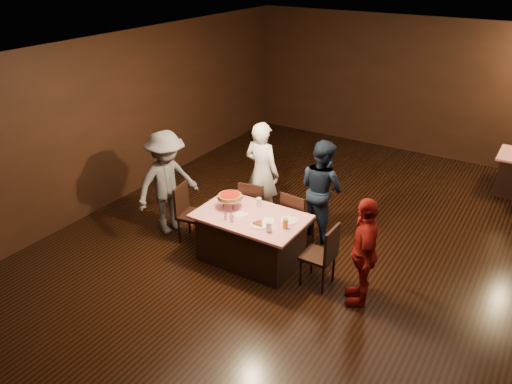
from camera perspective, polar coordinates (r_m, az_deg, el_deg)
room at (r=7.02m, az=8.33°, el=8.13°), size 10.00×10.04×3.02m
main_table at (r=7.47m, az=-0.57°, el=-5.28°), size 1.60×1.00×0.77m
chair_far_left at (r=8.16m, az=-0.11°, el=-1.63°), size 0.49×0.49×0.95m
chair_far_right at (r=7.81m, az=4.87°, el=-3.08°), size 0.46×0.46×0.95m
chair_end_left at (r=7.99m, az=-7.25°, el=-2.50°), size 0.49×0.49×0.95m
chair_end_right at (r=6.98m, az=7.12°, el=-7.12°), size 0.43×0.43×0.95m
diner_white_jacket at (r=8.35m, az=0.67°, el=2.20°), size 0.68×0.47×1.77m
diner_navy_hoodie at (r=8.01m, az=7.50°, el=0.36°), size 0.97×0.88×1.64m
diner_grey_knit at (r=8.16m, az=-10.12°, el=1.05°), size 0.92×1.26×1.74m
diner_red_shirt at (r=6.60m, az=12.21°, el=-6.67°), size 0.71×0.97×1.53m
pizza_stand at (r=7.42m, az=-2.99°, el=-0.52°), size 0.38×0.38×0.22m
plate_with_slice at (r=7.01m, az=0.35°, el=-3.65°), size 0.25×0.25×0.06m
plate_empty at (r=7.14m, az=3.79°, el=-3.28°), size 0.25×0.25×0.01m
glass_front_right at (r=6.85m, az=1.47°, el=-4.01°), size 0.08×0.08×0.14m
glass_amber at (r=6.93m, az=3.38°, el=-3.63°), size 0.08×0.08×0.14m
glass_back at (r=7.49m, az=0.33°, el=-1.19°), size 0.08×0.08×0.14m
condiments at (r=7.13m, az=-3.03°, el=-2.91°), size 0.17×0.10×0.09m
napkin_center at (r=7.13m, az=1.45°, el=-3.30°), size 0.19×0.19×0.01m
napkin_left at (r=7.31m, az=-1.79°, el=-2.54°), size 0.21×0.21×0.01m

